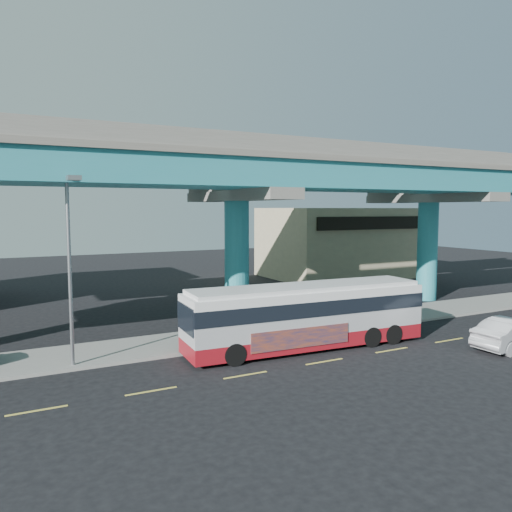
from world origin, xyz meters
TOP-DOWN VIEW (x-y plane):
  - ground at (0.00, 0.00)m, footprint 120.00×120.00m
  - sidewalk at (0.00, 5.50)m, footprint 70.00×4.00m
  - lane_markings at (-0.00, -0.30)m, footprint 58.00×0.12m
  - viaduct at (-0.00, 9.11)m, footprint 52.00×12.40m
  - building_beige at (18.00, 22.98)m, footprint 14.00×10.23m
  - transit_bus at (0.51, 1.97)m, footprint 12.53×3.35m
  - street_lamp at (-10.26, 3.43)m, footprint 0.50×2.65m
  - stop_sign at (4.57, 4.18)m, footprint 0.51×0.50m

SIDE VIEW (x-z plane):
  - ground at x=0.00m, z-range 0.00..0.00m
  - lane_markings at x=0.00m, z-range 0.00..0.01m
  - sidewalk at x=0.00m, z-range 0.00..0.15m
  - transit_bus at x=0.51m, z-range 0.15..3.34m
  - stop_sign at x=4.57m, z-range 0.63..2.90m
  - building_beige at x=18.00m, z-range 0.01..7.01m
  - street_lamp at x=-10.26m, z-range 1.35..9.57m
  - viaduct at x=0.00m, z-range 3.29..14.99m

